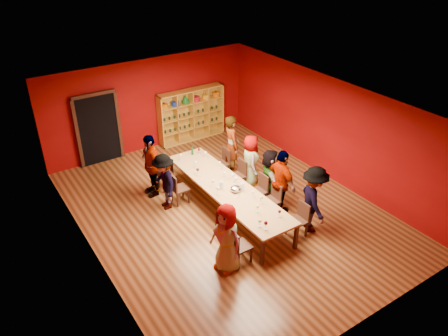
{
  "coord_description": "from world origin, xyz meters",
  "views": [
    {
      "loc": [
        -5.27,
        -7.9,
        6.75
      ],
      "look_at": [
        0.08,
        0.24,
        1.15
      ],
      "focal_mm": 35.0,
      "sensor_mm": 36.0,
      "label": 1
    }
  ],
  "objects": [
    {
      "name": "chair_person_left_3",
      "position": [
        -0.91,
        1.02,
        0.5
      ],
      "size": [
        0.42,
        0.42,
        0.89
      ],
      "color": "black",
      "rests_on": "ground"
    },
    {
      "name": "chair_person_left_4",
      "position": [
        -0.91,
        1.83,
        0.5
      ],
      "size": [
        0.42,
        0.42,
        0.89
      ],
      "color": "black",
      "rests_on": "ground"
    },
    {
      "name": "wine_glass_16",
      "position": [
        0.37,
        0.91,
        0.89
      ],
      "size": [
        0.08,
        0.08,
        0.2
      ],
      "color": "silver",
      "rests_on": "tasting_table"
    },
    {
      "name": "person_left_4",
      "position": [
        -1.26,
        1.83,
        0.9
      ],
      "size": [
        0.5,
        1.07,
        1.81
      ],
      "primitive_type": "imported",
      "rotation": [
        0.0,
        0.0,
        -1.58
      ],
      "color": "#CF8B99",
      "rests_on": "ground"
    },
    {
      "name": "shelving_unit",
      "position": [
        1.4,
        4.32,
        0.98
      ],
      "size": [
        2.4,
        0.4,
        1.8
      ],
      "color": "#BB892A",
      "rests_on": "ground"
    },
    {
      "name": "wine_glass_14",
      "position": [
        -0.03,
        -1.34,
        0.9
      ],
      "size": [
        0.08,
        0.08,
        0.21
      ],
      "color": "silver",
      "rests_on": "tasting_table"
    },
    {
      "name": "wine_glass_8",
      "position": [
        -0.18,
        1.28,
        0.89
      ],
      "size": [
        0.08,
        0.08,
        0.2
      ],
      "color": "silver",
      "rests_on": "tasting_table"
    },
    {
      "name": "wine_glass_12",
      "position": [
        -0.32,
        -1.82,
        0.9
      ],
      "size": [
        0.08,
        0.08,
        0.21
      ],
      "color": "silver",
      "rests_on": "tasting_table"
    },
    {
      "name": "tasting_table",
      "position": [
        0.0,
        0.0,
        0.7
      ],
      "size": [
        1.1,
        4.5,
        0.75
      ],
      "color": "#A77B45",
      "rests_on": "ground"
    },
    {
      "name": "person_left_0",
      "position": [
        -1.21,
        -1.82,
        0.82
      ],
      "size": [
        0.6,
        0.88,
        1.65
      ],
      "primitive_type": "imported",
      "rotation": [
        0.0,
        0.0,
        -1.36
      ],
      "color": "#5F84C3",
      "rests_on": "ground"
    },
    {
      "name": "wine_glass_9",
      "position": [
        0.29,
        -1.77,
        0.89
      ],
      "size": [
        0.08,
        0.08,
        0.19
      ],
      "color": "silver",
      "rests_on": "tasting_table"
    },
    {
      "name": "wine_glass_5",
      "position": [
        -0.3,
        0.16,
        0.91
      ],
      "size": [
        0.09,
        0.09,
        0.22
      ],
      "color": "silver",
      "rests_on": "tasting_table"
    },
    {
      "name": "chair_person_left_0",
      "position": [
        -0.91,
        -1.82,
        0.5
      ],
      "size": [
        0.42,
        0.42,
        0.89
      ],
      "color": "black",
      "rests_on": "ground"
    },
    {
      "name": "person_right_4",
      "position": [
        1.21,
        1.56,
        0.93
      ],
      "size": [
        0.64,
        0.78,
        1.86
      ],
      "primitive_type": "imported",
      "rotation": [
        0.0,
        0.0,
        1.33
      ],
      "color": "#577CB3",
      "rests_on": "ground"
    },
    {
      "name": "chair_person_right_1",
      "position": [
        0.91,
        -0.79,
        0.5
      ],
      "size": [
        0.42,
        0.42,
        0.89
      ],
      "color": "black",
      "rests_on": "ground"
    },
    {
      "name": "wine_glass_17",
      "position": [
        -0.38,
        -0.19,
        0.91
      ],
      "size": [
        0.09,
        0.09,
        0.22
      ],
      "color": "silver",
      "rests_on": "tasting_table"
    },
    {
      "name": "person_right_2",
      "position": [
        1.21,
        -0.25,
        0.77
      ],
      "size": [
        0.9,
        1.49,
        1.55
      ],
      "primitive_type": "imported",
      "rotation": [
        0.0,
        0.0,
        1.21
      ],
      "color": "#47474C",
      "rests_on": "ground"
    },
    {
      "name": "chair_person_right_3",
      "position": [
        0.91,
        0.72,
        0.5
      ],
      "size": [
        0.42,
        0.42,
        0.89
      ],
      "color": "black",
      "rests_on": "ground"
    },
    {
      "name": "wine_glass_15",
      "position": [
        -0.03,
        -0.51,
        0.91
      ],
      "size": [
        0.09,
        0.09,
        0.21
      ],
      "color": "silver",
      "rests_on": "tasting_table"
    },
    {
      "name": "wine_glass_0",
      "position": [
        0.27,
        -0.05,
        0.91
      ],
      "size": [
        0.09,
        0.09,
        0.22
      ],
      "color": "silver",
      "rests_on": "tasting_table"
    },
    {
      "name": "person_right_0",
      "position": [
        1.31,
        -1.81,
        0.87
      ],
      "size": [
        0.88,
        1.22,
        1.74
      ],
      "primitive_type": "imported",
      "rotation": [
        0.0,
        0.0,
        1.16
      ],
      "color": "#131535",
      "rests_on": "ground"
    },
    {
      "name": "chair_person_right_2",
      "position": [
        0.91,
        -0.25,
        0.5
      ],
      "size": [
        0.42,
        0.42,
        0.89
      ],
      "color": "black",
      "rests_on": "ground"
    },
    {
      "name": "wine_glass_4",
      "position": [
        0.31,
        1.91,
        0.89
      ],
      "size": [
        0.08,
        0.08,
        0.19
      ],
      "color": "silver",
      "rests_on": "tasting_table"
    },
    {
      "name": "chair_person_right_4",
      "position": [
        0.91,
        1.56,
        0.5
      ],
      "size": [
        0.42,
        0.42,
        0.89
      ],
      "color": "black",
      "rests_on": "ground"
    },
    {
      "name": "spittoon_bowl",
      "position": [
        0.07,
        -0.32,
        0.82
      ],
      "size": [
        0.29,
        0.29,
        0.16
      ],
      "primitive_type": "ellipsoid",
      "color": "#B5B7BC",
      "rests_on": "tasting_table"
    },
    {
      "name": "room_shell",
      "position": [
        0.0,
        0.0,
        1.5
      ],
      "size": [
        7.1,
        9.1,
        3.04
      ],
      "color": "#512D15",
      "rests_on": "ground"
    },
    {
      "name": "wine_glass_1",
      "position": [
        0.27,
        -1.1,
        0.91
      ],
      "size": [
        0.09,
        0.09,
        0.22
      ],
      "color": "silver",
      "rests_on": "tasting_table"
    },
    {
      "name": "wine_glass_10",
      "position": [
        0.17,
        0.35,
        0.91
      ],
      "size": [
        0.09,
        0.09,
        0.22
      ],
      "color": "silver",
      "rests_on": "tasting_table"
    },
    {
      "name": "doorway",
      "position": [
        -1.8,
        4.43,
        1.12
      ],
      "size": [
        1.4,
        0.17,
        2.3
      ],
      "color": "black",
      "rests_on": "ground"
    },
    {
      "name": "wine_glass_7",
      "position": [
        -0.32,
        1.88,
        0.89
      ],
      "size": [
        0.08,
        0.08,
        0.2
      ],
      "color": "silver",
      "rests_on": "tasting_table"
    },
    {
      "name": "person_right_1",
      "position": [
        1.15,
        -0.79,
        0.89
      ],
      "size": [
        0.49,
        1.05,
        1.78
      ],
      "primitive_type": "imported",
      "rotation": [
        0.0,
        0.0,
        1.55
      ],
      "color": "#5E81C2",
      "rests_on": "ground"
    },
    {
      "name": "person_left_3",
      "position": [
        -1.27,
        1.02,
        0.79
      ],
      "size": [
        0.52,
        1.05,
        1.57
      ],
      "primitive_type": "imported",
      "rotation": [
        0.0,
        0.0,
        -1.67
      ],
      "color": "#525257",
      "rests_on": "ground"
    },
    {
      "name": "wine_glass_2",
      "position": [
        -0.27,
        -1.96,
        0.91
      ],
      "size": [
        0.09,
        0.09,
        0.22
      ],
      "color": "silver",
      "rests_on": "tasting_table"
    },
    {
      "name": "wine_glass_6",
      "position": [
        0.29,
        0.16,
        0.91
      ],
      "size": [
        0.09,
        0.09,
        0.22
      ],
      "color": "silver",
      "rests_on": "tasting_table"
    },
    {
      "name": "carafe_a",
      "position": [
        -0.17,
        -0.03,
        0.86
      ],
      "size": [
        0.11,
        0.11,
        0.25
      ],
      "color": "silver",
      "rests_on": "tasting_table"
    },
    {
      "name": "wine_glass_3",
      "position": [
        0.35,
        1.62,
        0.9
      ],
      "size": [
        0.08,
        0.08,
        0.21
      ],
      "color": "silver",
      "rests_on": "tasting_table"
    },
    {
      "name": "wine_bottle",
      "position": [
        0.13,
        1.99,
        0.85
      ],
      "size": [
        0.09,
        0.09,
        0.27
      ],
      "color": "#143817",
      "rests_on": "tasting_table"
    },
    {
      "name": "chair_person_right_0",
      "position": [
        0.91,
        -1.81,
        0.5
      ],
      "size": [
        0.42,
        0.42,
        0.89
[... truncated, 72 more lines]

